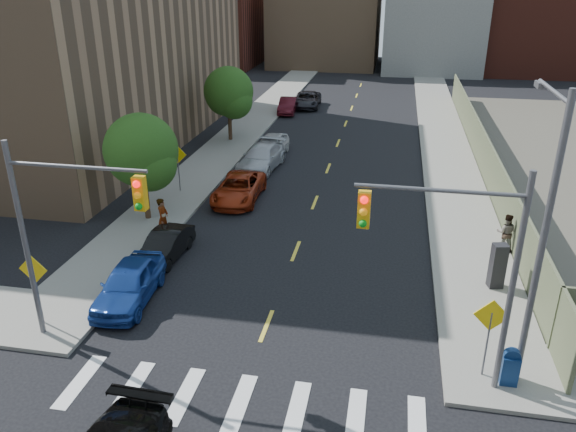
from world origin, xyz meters
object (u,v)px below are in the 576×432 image
at_px(parked_car_maroon, 288,106).
at_px(parked_car_grey, 307,100).
at_px(parked_car_white, 271,146).
at_px(parked_car_red, 239,188).
at_px(parked_car_silver, 262,158).
at_px(mailbox, 510,367).
at_px(parked_car_black, 165,246).
at_px(pedestrian_west, 163,218).
at_px(pedestrian_east, 506,232).
at_px(parked_car_blue, 129,283).
at_px(payphone, 498,266).

distance_m(parked_car_maroon, parked_car_grey, 3.05).
xyz_separation_m(parked_car_white, parked_car_maroon, (-1.30, 12.96, -0.07)).
relative_size(parked_car_red, parked_car_white, 1.13).
bearing_deg(parked_car_silver, parked_car_white, 95.77).
bearing_deg(parked_car_maroon, mailbox, -72.75).
height_order(parked_car_black, pedestrian_west, pedestrian_west).
bearing_deg(pedestrian_west, parked_car_maroon, -2.17).
relative_size(parked_car_white, pedestrian_east, 2.53).
distance_m(parked_car_white, parked_car_maroon, 13.03).
distance_m(parked_car_blue, parked_car_maroon, 32.20).
distance_m(parked_car_red, parked_car_maroon, 21.34).
bearing_deg(pedestrian_east, payphone, 83.53).
xyz_separation_m(parked_car_black, parked_car_grey, (1.30, 31.45, 0.08)).
bearing_deg(parked_car_white, parked_car_blue, -89.42).
bearing_deg(mailbox, pedestrian_east, 82.23).
bearing_deg(pedestrian_east, parked_car_white, -35.22).
xyz_separation_m(parked_car_blue, parked_car_silver, (1.30, 16.41, 0.00)).
bearing_deg(parked_car_white, pedestrian_west, -94.15).
bearing_deg(parked_car_blue, payphone, 9.81).
relative_size(parked_car_grey, pedestrian_west, 2.62).
height_order(payphone, pedestrian_west, pedestrian_west).
xyz_separation_m(parked_car_white, parked_car_grey, (0.00, 15.72, -0.04)).
height_order(parked_car_white, mailbox, parked_car_white).
xyz_separation_m(parked_car_black, mailbox, (13.40, -5.96, 0.13)).
relative_size(parked_car_silver, parked_car_white, 1.18).
xyz_separation_m(parked_car_silver, payphone, (12.55, -12.95, 0.32)).
relative_size(parked_car_red, parked_car_silver, 0.96).
distance_m(parked_car_blue, pedestrian_west, 5.41).
bearing_deg(parked_car_white, pedestrian_east, -38.22).
distance_m(parked_car_black, payphone, 13.86).
bearing_deg(parked_car_white, parked_car_red, -85.56).
bearing_deg(parked_car_red, pedestrian_east, -17.72).
height_order(parked_car_grey, pedestrian_east, pedestrian_east).
height_order(parked_car_blue, mailbox, parked_car_blue).
distance_m(parked_car_maroon, pedestrian_west, 26.88).
xyz_separation_m(parked_car_grey, mailbox, (12.10, -37.41, 0.05)).
bearing_deg(parked_car_maroon, payphone, -68.17).
relative_size(parked_car_red, pedestrian_east, 2.86).
height_order(parked_car_black, pedestrian_east, pedestrian_east).
relative_size(parked_car_black, parked_car_maroon, 0.92).
xyz_separation_m(parked_car_grey, pedestrian_west, (-2.10, -29.62, 0.41)).
bearing_deg(payphone, parked_car_blue, -178.73).
relative_size(parked_car_red, parked_car_grey, 0.98).
distance_m(parked_car_red, payphone, 14.59).
xyz_separation_m(parked_car_black, payphone, (13.85, -0.05, 0.45)).
distance_m(parked_car_white, parked_car_grey, 15.72).
distance_m(parked_car_blue, parked_car_black, 3.51).
distance_m(parked_car_silver, parked_car_grey, 18.55).
bearing_deg(mailbox, pedestrian_west, 151.39).
bearing_deg(parked_car_maroon, parked_car_black, -93.89).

